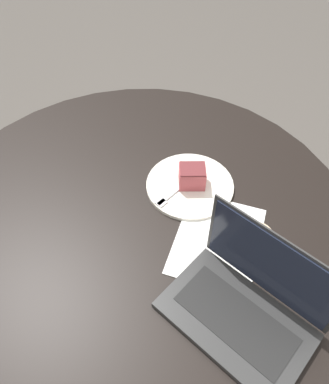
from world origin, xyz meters
TOP-DOWN VIEW (x-y plane):
  - ground_plane at (0.00, 0.00)m, footprint 12.00×12.00m
  - dining_table at (0.00, 0.00)m, footprint 1.24×1.24m
  - paper_document at (-0.11, 0.20)m, footprint 0.35×0.33m
  - plate at (-0.19, 0.01)m, footprint 0.26×0.26m
  - cake_slice at (-0.19, 0.02)m, footprint 0.10×0.10m
  - fork at (-0.13, 0.01)m, footprint 0.17×0.04m
  - coffee_glass at (-0.16, 0.29)m, footprint 0.07×0.07m
  - laptop at (-0.02, 0.38)m, footprint 0.25×0.36m

SIDE VIEW (x-z plane):
  - ground_plane at x=0.00m, z-range 0.00..0.00m
  - dining_table at x=0.00m, z-range 0.24..0.99m
  - paper_document at x=-0.11m, z-range 0.76..0.76m
  - plate at x=-0.19m, z-range 0.76..0.77m
  - fork at x=-0.13m, z-range 0.77..0.77m
  - laptop at x=-0.02m, z-range 0.68..0.91m
  - coffee_glass at x=-0.16m, z-range 0.76..0.84m
  - cake_slice at x=-0.19m, z-range 0.77..0.83m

